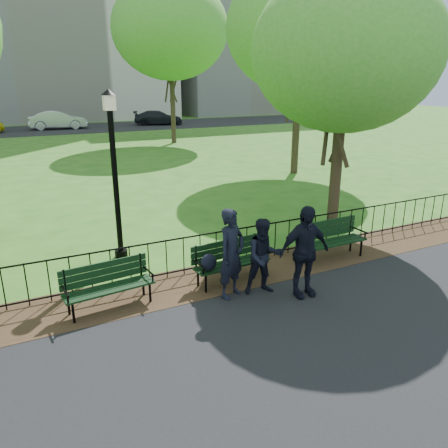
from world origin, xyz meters
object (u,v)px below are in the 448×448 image
tree_near_e (346,51)px  tree_mid_e (301,28)px  park_bench_left_a (107,281)px  person_mid (264,257)px  sedan_dark (158,118)px  person_left (232,254)px  tree_far_e (170,29)px  person_right (304,252)px  park_bench_right_a (330,236)px  sedan_silver (58,120)px  lamppost (115,170)px  park_bench_main (223,258)px

tree_near_e → tree_mid_e: bearing=63.0°
park_bench_left_a → person_mid: size_ratio=1.11×
tree_mid_e → sedan_dark: (1.60, 24.66, -5.57)m
person_left → person_mid: (0.65, -0.15, -0.13)m
tree_far_e → person_right: 23.87m
park_bench_left_a → person_right: size_ratio=0.93×
park_bench_right_a → person_mid: size_ratio=1.15×
person_left → sedan_silver: person_left is taller
tree_mid_e → lamppost: bearing=-146.3°
tree_far_e → person_mid: (-6.22, -21.90, -6.44)m
lamppost → tree_mid_e: size_ratio=0.44×
tree_near_e → tree_mid_e: 7.91m
person_mid → park_bench_right_a: bearing=32.8°
lamppost → person_mid: lamppost is taller
park_bench_left_a → sedan_silver: (3.12, 33.78, 0.26)m
tree_near_e → park_bench_right_a: bearing=-131.8°
person_mid → sedan_dark: 35.62m
tree_near_e → tree_far_e: size_ratio=0.67×
park_bench_main → lamppost: (-1.59, 2.45, 1.58)m
park_bench_main → park_bench_right_a: size_ratio=0.96×
tree_near_e → sedan_silver: 32.31m
park_bench_left_a → tree_near_e: size_ratio=0.25×
tree_mid_e → person_left: 13.76m
person_left → sedan_dark: size_ratio=0.40×
park_bench_main → person_left: person_left is taller
tree_mid_e → person_left: size_ratio=4.93×
lamppost → sedan_silver: (2.30, 31.41, -1.36)m
park_bench_left_a → sedan_dark: 35.73m
lamppost → sedan_dark: (11.39, 31.20, -1.49)m
lamppost → person_left: 3.60m
person_right → sedan_silver: person_right is taller
tree_far_e → sedan_silver: 15.47m
park_bench_right_a → person_right: (-1.72, -1.27, 0.36)m
person_mid → sedan_silver: bearing=103.2°
tree_far_e → person_left: bearing=-107.5°
tree_far_e → person_left: size_ratio=5.71×
tree_mid_e → person_left: (-8.31, -9.59, -5.32)m
park_bench_main → person_left: size_ratio=0.95×
person_mid → tree_mid_e: bearing=65.3°
tree_near_e → tree_mid_e: tree_mid_e is taller
park_bench_left_a → tree_mid_e: 14.99m
tree_mid_e → person_mid: tree_mid_e is taller
tree_far_e → sedan_dark: tree_far_e is taller
park_bench_left_a → tree_far_e: size_ratio=0.17×
park_bench_main → tree_near_e: (4.67, 2.05, 4.30)m
park_bench_main → person_right: (1.19, -1.19, 0.37)m
park_bench_main → tree_mid_e: tree_mid_e is taller
person_left → person_mid: bearing=-37.7°
person_left → park_bench_right_a: bearing=-11.7°
park_bench_right_a → park_bench_main: bearing=-179.4°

